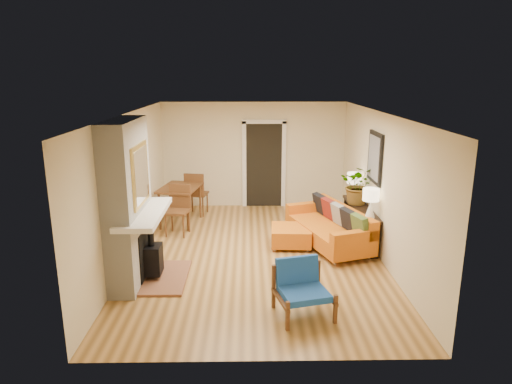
% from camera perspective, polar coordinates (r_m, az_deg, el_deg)
% --- Properties ---
extents(room_shell, '(6.50, 6.50, 6.50)m').
position_cam_1_polar(room_shell, '(10.77, 3.00, 3.76)').
color(room_shell, tan).
rests_on(room_shell, ground).
extents(fireplace, '(1.09, 1.68, 2.60)m').
position_cam_1_polar(fireplace, '(7.45, -15.43, -1.73)').
color(fireplace, white).
rests_on(fireplace, ground).
extents(sofa, '(1.52, 2.27, 0.83)m').
position_cam_1_polar(sofa, '(9.05, 9.44, -4.32)').
color(sofa, silver).
rests_on(sofa, ground).
extents(ottoman, '(0.79, 0.79, 0.38)m').
position_cam_1_polar(ottoman, '(8.92, 4.38, -5.40)').
color(ottoman, silver).
rests_on(ottoman, ground).
extents(blue_chair, '(0.87, 0.86, 0.76)m').
position_cam_1_polar(blue_chair, '(6.52, 5.68, -11.50)').
color(blue_chair, brown).
rests_on(blue_chair, ground).
extents(dining_table, '(1.05, 1.97, 1.03)m').
position_cam_1_polar(dining_table, '(10.20, -9.01, -0.27)').
color(dining_table, brown).
rests_on(dining_table, ground).
extents(console_table, '(0.34, 1.85, 0.72)m').
position_cam_1_polar(console_table, '(9.23, 12.93, -2.72)').
color(console_table, black).
rests_on(console_table, ground).
extents(lamp_near, '(0.30, 0.30, 0.54)m').
position_cam_1_polar(lamp_near, '(8.48, 14.16, -0.91)').
color(lamp_near, white).
rests_on(lamp_near, console_table).
extents(lamp_far, '(0.30, 0.30, 0.54)m').
position_cam_1_polar(lamp_far, '(9.73, 12.17, 1.20)').
color(lamp_far, white).
rests_on(lamp_far, console_table).
extents(houseplant, '(0.85, 0.78, 0.79)m').
position_cam_1_polar(houseplant, '(9.28, 12.75, 0.89)').
color(houseplant, '#1E5919').
rests_on(houseplant, console_table).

